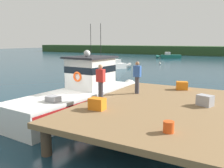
% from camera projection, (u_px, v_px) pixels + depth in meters
% --- Properties ---
extents(ground_plane, '(200.00, 200.00, 0.00)m').
position_uv_depth(ground_plane, '(71.00, 115.00, 12.90)').
color(ground_plane, '#193847').
extents(dock, '(6.00, 9.00, 1.20)m').
position_uv_depth(dock, '(160.00, 107.00, 10.41)').
color(dock, '#4C3D2D').
rests_on(dock, ground).
extents(main_fishing_boat, '(3.06, 9.90, 4.80)m').
position_uv_depth(main_fishing_boat, '(84.00, 94.00, 13.31)').
color(main_fishing_boat, white).
rests_on(main_fishing_boat, ground).
extents(crate_single_by_cleat, '(0.72, 0.63, 0.45)m').
position_uv_depth(crate_single_by_cleat, '(205.00, 100.00, 10.03)').
color(crate_single_by_cleat, '#9E9EA3').
rests_on(crate_single_by_cleat, dock).
extents(crate_stack_near_edge, '(0.71, 0.61, 0.44)m').
position_uv_depth(crate_stack_near_edge, '(182.00, 86.00, 13.40)').
color(crate_stack_near_edge, orange).
rests_on(crate_stack_near_edge, dock).
extents(crate_single_far, '(0.62, 0.47, 0.46)m').
position_uv_depth(crate_single_far, '(97.00, 104.00, 9.48)').
color(crate_single_far, orange).
rests_on(crate_single_far, dock).
extents(bait_bucket, '(0.32, 0.32, 0.34)m').
position_uv_depth(bait_bucket, '(169.00, 127.00, 7.10)').
color(bait_bucket, '#E04C19').
rests_on(bait_bucket, dock).
extents(deckhand_by_the_boat, '(0.36, 0.22, 1.63)m').
position_uv_depth(deckhand_by_the_boat, '(137.00, 77.00, 12.29)').
color(deckhand_by_the_boat, '#383842').
rests_on(deckhand_by_the_boat, dock).
extents(deckhand_further_back, '(0.36, 0.22, 1.63)m').
position_uv_depth(deckhand_further_back, '(101.00, 82.00, 10.77)').
color(deckhand_further_back, '#383842').
rests_on(deckhand_further_back, dock).
extents(moored_boat_off_the_point, '(5.34, 3.50, 1.39)m').
position_uv_depth(moored_boat_off_the_point, '(169.00, 56.00, 54.84)').
color(moored_boat_off_the_point, '#196B5B').
rests_on(moored_boat_off_the_point, ground).
extents(moored_boat_far_right, '(3.49, 4.96, 1.31)m').
position_uv_depth(moored_boat_far_right, '(114.00, 66.00, 34.07)').
color(moored_boat_far_right, white).
rests_on(moored_boat_far_right, ground).
extents(mooring_buoy_channel_marker, '(0.33, 0.33, 0.33)m').
position_uv_depth(mooring_buoy_channel_marker, '(160.00, 64.00, 40.31)').
color(mooring_buoy_channel_marker, silver).
rests_on(mooring_buoy_channel_marker, ground).
extents(far_shoreline, '(120.00, 8.00, 2.40)m').
position_uv_depth(far_shoreline, '(216.00, 51.00, 65.97)').
color(far_shoreline, '#284723').
rests_on(far_shoreline, ground).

